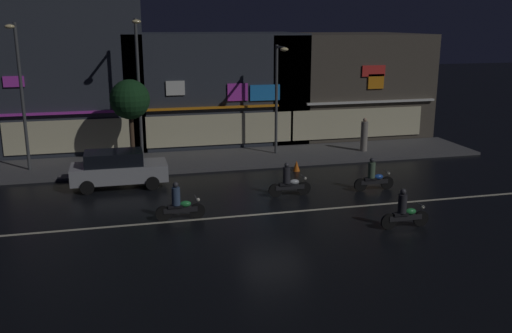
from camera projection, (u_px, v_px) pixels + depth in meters
ground_plane at (274, 213)px, 22.14m from camera, size 140.00×140.00×0.00m
lane_divider_stripe at (274, 213)px, 22.14m from camera, size 26.93×0.16×0.01m
sidewalk_far at (229, 159)px, 30.64m from camera, size 28.35×4.49×0.14m
storefront_left_block at (334, 84)px, 37.70m from camera, size 10.75×8.23×6.61m
storefront_center_block at (68, 73)px, 32.72m from camera, size 8.43×6.67×8.88m
storefront_right_block at (212, 88)px, 34.84m from camera, size 10.85×6.37×6.71m
streetlamp_west at (20, 86)px, 26.85m from camera, size 0.44×1.64×7.20m
streetlamp_mid at (139, 79)px, 28.74m from camera, size 0.44×1.64×7.42m
streetlamp_east at (278, 90)px, 30.50m from camera, size 0.44×1.64×6.02m
pedestrian_on_sidewalk at (364, 136)px, 31.98m from camera, size 0.40×0.40×1.92m
street_tree at (130, 100)px, 28.60m from camera, size 2.05×2.05×4.40m
parked_car_near_kerb at (118, 168)px, 25.51m from camera, size 4.30×1.98×1.67m
motorcycle_lead at (404, 212)px, 20.42m from camera, size 1.90×0.60×1.52m
motorcycle_following at (373, 177)px, 25.00m from camera, size 1.90×0.60×1.52m
motorcycle_opposite_lane at (179, 204)px, 21.28m from camera, size 1.90×0.60×1.52m
motorcycle_trailing_far at (289, 182)px, 24.18m from camera, size 1.90×0.60×1.52m
traffic_cone at (296, 166)px, 28.34m from camera, size 0.36×0.36×0.55m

